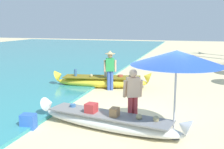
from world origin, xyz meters
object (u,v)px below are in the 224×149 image
boat_white_foreground (108,121)px  person_tourist_customer (133,95)px  boat_yellow_midground (102,81)px  cooler_box (28,121)px  patio_umbrella_large (177,58)px  person_vendor_hatted (110,68)px

boat_white_foreground → person_tourist_customer: 1.00m
boat_yellow_midground → cooler_box: (-0.39, -5.35, -0.08)m
boat_yellow_midground → patio_umbrella_large: (3.55, -4.82, 1.78)m
person_vendor_hatted → cooler_box: person_vendor_hatted is taller
boat_white_foreground → boat_yellow_midground: 5.09m
boat_yellow_midground → patio_umbrella_large: patio_umbrella_large is taller
boat_yellow_midground → person_tourist_customer: (2.38, -4.41, 0.66)m
boat_white_foreground → person_tourist_customer: person_tourist_customer is taller
boat_yellow_midground → person_vendor_hatted: (0.51, -0.41, 0.73)m
boat_white_foreground → cooler_box: 2.23m
boat_white_foreground → boat_yellow_midground: (-1.76, 4.77, 0.03)m
cooler_box → patio_umbrella_large: bearing=-0.1°
boat_yellow_midground → person_tourist_customer: bearing=-61.6°
boat_white_foreground → person_tourist_customer: size_ratio=2.73×
person_tourist_customer → boat_yellow_midground: bearing=118.4°
person_vendor_hatted → cooler_box: bearing=-100.3°
person_vendor_hatted → person_tourist_customer: (1.87, -4.00, -0.06)m
boat_yellow_midground → patio_umbrella_large: size_ratio=1.98×
boat_white_foreground → cooler_box: bearing=-165.1°
boat_white_foreground → patio_umbrella_large: size_ratio=2.01×
boat_yellow_midground → cooler_box: bearing=-94.2°
patio_umbrella_large → boat_white_foreground: bearing=178.5°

